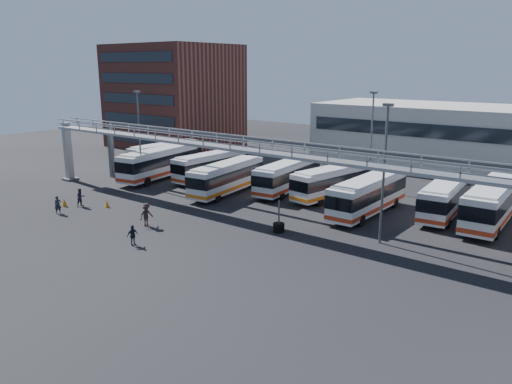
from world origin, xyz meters
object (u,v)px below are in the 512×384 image
Objects in this scene: cone_left at (64,202)px; tire_stack at (279,227)px; bus_3 at (227,177)px; bus_5 at (334,181)px; bus_0 at (166,154)px; bus_1 at (159,162)px; bus_2 at (211,165)px; pedestrian_c at (146,215)px; bus_6 at (368,194)px; light_pole_left at (139,134)px; light_pole_back at (371,135)px; cone_right at (107,204)px; pedestrian_d at (133,235)px; bus_7 at (445,197)px; light_pole_mid at (384,167)px; pedestrian_b at (81,197)px; bus_4 at (288,175)px; pedestrian_a at (58,205)px; bus_8 at (492,202)px.

tire_stack reaches higher than cone_left.
bus_5 is at bearing 20.67° from bus_3.
bus_1 is (4.18, -4.75, 0.17)m from bus_0.
bus_5 reaches higher than bus_2.
cone_left is at bearing 95.91° from pedestrian_c.
bus_0 is 0.97× the size of bus_6.
cone_left is (1.92, -13.46, -1.56)m from bus_1.
light_pole_left reaches higher than bus_1.
light_pole_back reaches higher than bus_0.
tire_stack is (16.67, 3.95, 0.10)m from cone_right.
bus_7 is at bearing -31.90° from pedestrian_d.
bus_7 is (30.87, 5.18, -0.22)m from bus_1.
light_pole_left is 0.94× the size of bus_6.
pedestrian_c is (1.88, -12.19, -0.81)m from bus_3.
bus_1 is (-29.34, 4.76, -3.78)m from light_pole_mid.
light_pole_back is 29.52m from pedestrian_b.
cone_left is (-3.16, -16.73, -1.34)m from bus_2.
bus_0 is 28.71m from pedestrian_d.
bus_4 is at bearing 56.92° from cone_right.
light_pole_back reaches higher than bus_5.
bus_1 reaches higher than cone_right.
light_pole_left is 19.42m from pedestrian_d.
light_pole_mid is 27.74m from pedestrian_b.
bus_4 reaches higher than bus_5.
bus_0 is 15.65× the size of cone_right.
light_pole_mid is 3.94× the size of tire_stack.
light_pole_mid reaches higher than pedestrian_a.
bus_5 is at bearing -0.25° from bus_0.
pedestrian_b is 19.55m from tire_stack.
bus_8 is at bearing -21.71° from light_pole_back.
bus_2 is 5.29× the size of pedestrian_c.
bus_0 reaches higher than cone_right.
bus_4 reaches higher than pedestrian_c.
bus_5 is 6.83× the size of pedestrian_d.
bus_1 reaches higher than bus_6.
tire_stack is at bearing -50.98° from pedestrian_a.
light_pole_mid is 29.26m from cone_left.
pedestrian_b is (-18.19, -22.73, -4.87)m from light_pole_back.
bus_4 is 6.59× the size of pedestrian_a.
bus_6 is 7.02× the size of pedestrian_d.
pedestrian_b is (-26.19, -7.73, -4.87)m from light_pole_mid.
cone_right is at bearing -129.00° from bus_4.
bus_8 is at bearing 29.31° from cone_left.
pedestrian_d is at bearing -46.98° from bus_0.
bus_6 is 1.04× the size of bus_7.
bus_2 is 0.95× the size of bus_3.
pedestrian_a reaches higher than pedestrian_d.
light_pole_back is 31.11m from cone_left.
bus_0 is at bearing 155.35° from tire_stack.
bus_2 is (9.27, -1.48, -0.05)m from bus_0.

